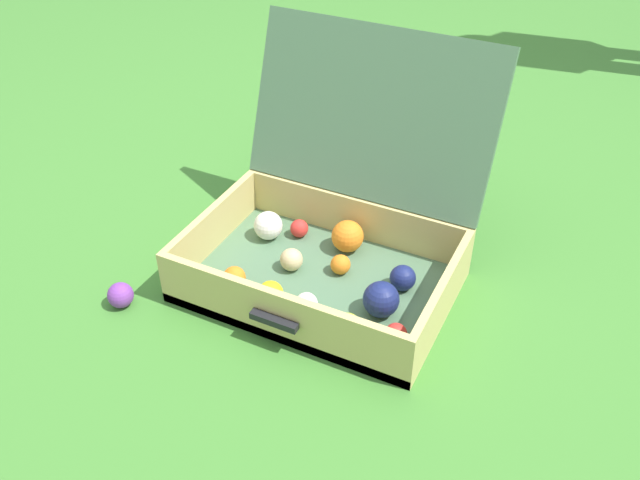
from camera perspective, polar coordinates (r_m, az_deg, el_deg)
ground_plane at (r=1.72m, az=-0.46°, el=-1.84°), size 16.00×16.00×0.00m
open_suitcase at (r=1.62m, az=1.26°, el=0.70°), size 0.61×0.59×0.53m
stray_ball_on_grass at (r=1.64m, az=-16.28°, el=-4.43°), size 0.06×0.06×0.06m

